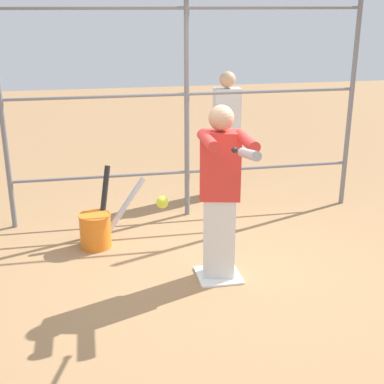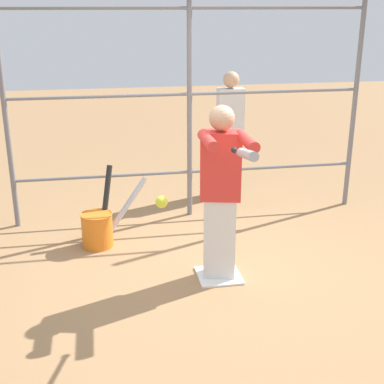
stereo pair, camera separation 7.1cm
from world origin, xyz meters
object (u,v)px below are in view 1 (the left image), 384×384
bat_bucket (98,227)px  batter (220,189)px  bystander_behind_fence (226,132)px  softball_in_flight (162,202)px  baseball_bat_swinging (247,154)px

bat_bucket → batter: bearing=139.8°
bat_bucket → bystander_behind_fence: bearing=-141.9°
batter → softball_in_flight: bearing=40.5°
softball_in_flight → bat_bucket: bearing=-70.7°
softball_in_flight → bat_bucket: softball_in_flight is taller
bat_bucket → softball_in_flight: bearing=109.3°
softball_in_flight → bystander_behind_fence: (-1.24, -2.78, -0.14)m
baseball_bat_swinging → bystander_behind_fence: 3.35m
softball_in_flight → bat_bucket: (0.50, -1.42, -0.77)m
baseball_bat_swinging → batter: bearing=-93.5°
bat_bucket → baseball_bat_swinging: bearing=119.0°
softball_in_flight → bystander_behind_fence: 3.05m
baseball_bat_swinging → bat_bucket: size_ratio=1.07×
batter → baseball_bat_swinging: batter is taller
softball_in_flight → baseball_bat_swinging: bearing=140.8°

